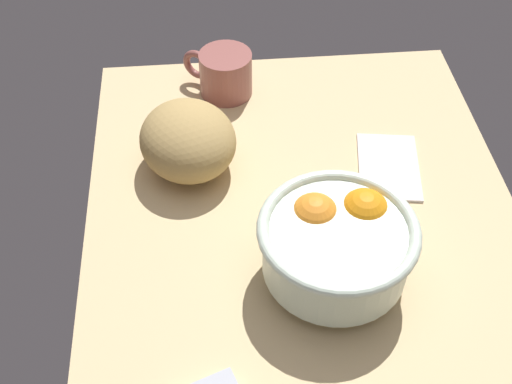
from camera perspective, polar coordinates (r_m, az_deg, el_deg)
ground_plane at (r=95.64cm, az=4.30°, el=-3.97°), size 83.31×62.48×3.00cm
fruit_bowl at (r=85.52cm, az=6.93°, el=-4.18°), size 20.42×20.42×10.79cm
bread_loaf at (r=100.41cm, az=-5.85°, el=4.42°), size 19.54×18.54×10.30cm
napkin_spare at (r=104.74cm, az=11.29°, el=2.24°), size 15.60×11.32×0.86cm
mug at (r=115.05cm, az=-2.73°, el=10.10°), size 9.56×11.87×7.73cm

